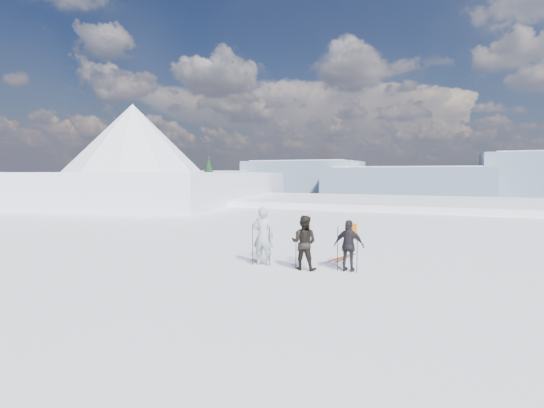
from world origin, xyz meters
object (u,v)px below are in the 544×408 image
at_px(skier_pack, 349,246).
at_px(skis_loose, 343,258).
at_px(skier_grey, 263,236).
at_px(skier_dark, 304,243).

bearing_deg(skier_pack, skis_loose, -70.40).
distance_m(skier_grey, skis_loose, 3.13).
distance_m(skier_dark, skis_loose, 2.45).
relative_size(skier_dark, skier_pack, 1.07).
bearing_deg(skier_grey, skis_loose, -141.05).
height_order(skier_grey, skier_pack, skier_grey).
xyz_separation_m(skier_pack, skis_loose, (-0.61, 1.89, -0.76)).
relative_size(skier_grey, skier_pack, 1.22).
bearing_deg(skier_dark, skis_loose, -109.37).
height_order(skier_dark, skier_pack, skier_dark).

